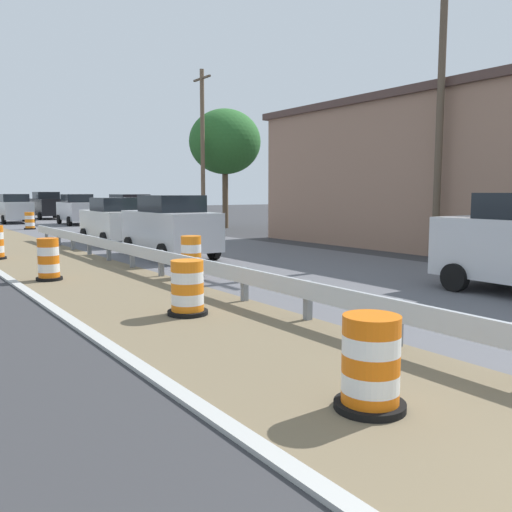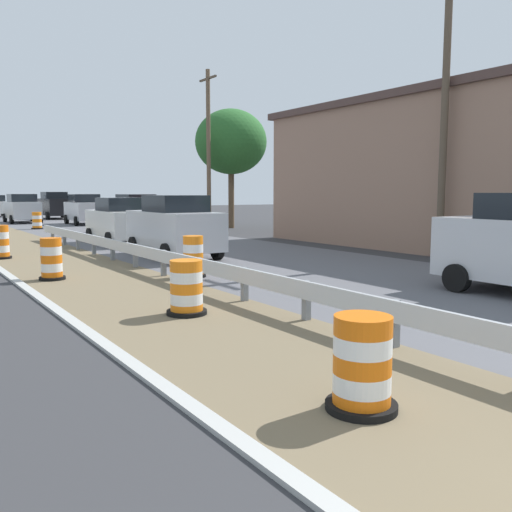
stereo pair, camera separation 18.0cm
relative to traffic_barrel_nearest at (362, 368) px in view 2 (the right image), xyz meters
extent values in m
cube|color=slate|center=(2.03, 1.39, -0.10)|extent=(0.12, 0.12, 0.70)
cube|color=slate|center=(2.03, 3.41, -0.10)|extent=(0.12, 0.12, 0.70)
cube|color=slate|center=(2.03, 5.43, -0.10)|extent=(0.12, 0.12, 0.70)
cube|color=slate|center=(2.03, 7.45, -0.10)|extent=(0.12, 0.12, 0.70)
cube|color=slate|center=(2.03, 9.47, -0.10)|extent=(0.12, 0.12, 0.70)
cube|color=slate|center=(2.03, 11.48, -0.10)|extent=(0.12, 0.12, 0.70)
cube|color=slate|center=(2.03, 13.50, -0.10)|extent=(0.12, 0.12, 0.70)
cube|color=slate|center=(2.03, 15.52, -0.10)|extent=(0.12, 0.12, 0.70)
cube|color=slate|center=(2.03, 17.54, -0.10)|extent=(0.12, 0.12, 0.70)
cube|color=slate|center=(2.03, 19.56, -0.10)|extent=(0.12, 0.12, 0.70)
cube|color=slate|center=(2.03, 21.58, -0.10)|extent=(0.12, 0.12, 0.70)
cylinder|color=orange|center=(0.00, 0.00, -0.35)|extent=(0.60, 0.60, 0.20)
cylinder|color=white|center=(0.00, 0.00, -0.15)|extent=(0.60, 0.60, 0.20)
cylinder|color=orange|center=(0.00, 0.00, 0.05)|extent=(0.60, 0.60, 0.20)
cylinder|color=white|center=(0.00, 0.00, 0.25)|extent=(0.60, 0.60, 0.20)
cylinder|color=orange|center=(0.00, 0.00, 0.45)|extent=(0.60, 0.60, 0.20)
cylinder|color=black|center=(0.00, 0.00, -0.41)|extent=(0.75, 0.75, 0.08)
cylinder|color=orange|center=(0.48, 4.98, -0.34)|extent=(0.60, 0.60, 0.20)
cylinder|color=white|center=(0.48, 4.98, -0.14)|extent=(0.60, 0.60, 0.20)
cylinder|color=orange|center=(0.48, 4.98, 0.06)|extent=(0.60, 0.60, 0.20)
cylinder|color=white|center=(0.48, 4.98, 0.26)|extent=(0.60, 0.60, 0.20)
cylinder|color=orange|center=(0.48, 4.98, 0.46)|extent=(0.60, 0.60, 0.20)
cylinder|color=black|center=(0.48, 4.98, -0.41)|extent=(0.75, 0.75, 0.08)
cylinder|color=orange|center=(2.62, 8.85, -0.34)|extent=(0.53, 0.53, 0.22)
cylinder|color=white|center=(2.62, 8.85, -0.12)|extent=(0.53, 0.53, 0.22)
cylinder|color=orange|center=(2.62, 8.85, 0.10)|extent=(0.53, 0.53, 0.22)
cylinder|color=white|center=(2.62, 8.85, 0.32)|extent=(0.53, 0.53, 0.22)
cylinder|color=orange|center=(2.62, 8.85, 0.54)|extent=(0.53, 0.53, 0.22)
cylinder|color=black|center=(2.62, 8.85, -0.41)|extent=(0.66, 0.66, 0.08)
cylinder|color=orange|center=(-0.61, 10.47, -0.34)|extent=(0.52, 0.52, 0.22)
cylinder|color=white|center=(-0.61, 10.47, -0.12)|extent=(0.52, 0.52, 0.22)
cylinder|color=orange|center=(-0.61, 10.47, 0.09)|extent=(0.52, 0.52, 0.22)
cylinder|color=white|center=(-0.61, 10.47, 0.31)|extent=(0.52, 0.52, 0.22)
cylinder|color=orange|center=(-0.61, 10.47, 0.52)|extent=(0.52, 0.52, 0.22)
cylinder|color=black|center=(-0.61, 10.47, -0.41)|extent=(0.65, 0.65, 0.08)
cylinder|color=orange|center=(-0.95, 15.98, -0.33)|extent=(0.50, 0.50, 0.23)
cylinder|color=white|center=(-0.95, 15.98, -0.11)|extent=(0.50, 0.50, 0.23)
cylinder|color=orange|center=(-0.95, 15.98, 0.12)|extent=(0.50, 0.50, 0.23)
cylinder|color=white|center=(-0.95, 15.98, 0.35)|extent=(0.50, 0.50, 0.23)
cylinder|color=orange|center=(-0.95, 15.98, 0.57)|extent=(0.50, 0.50, 0.23)
cylinder|color=black|center=(-0.95, 15.98, -0.41)|extent=(0.63, 0.63, 0.08)
cylinder|color=orange|center=(3.30, 30.77, -0.34)|extent=(0.54, 0.54, 0.21)
cylinder|color=white|center=(3.30, 30.77, -0.14)|extent=(0.54, 0.54, 0.21)
cylinder|color=orange|center=(3.30, 30.77, 0.07)|extent=(0.54, 0.54, 0.21)
cylinder|color=white|center=(3.30, 30.77, 0.28)|extent=(0.54, 0.54, 0.21)
cylinder|color=orange|center=(3.30, 30.77, 0.48)|extent=(0.54, 0.54, 0.21)
cylinder|color=black|center=(3.30, 30.77, -0.41)|extent=(0.68, 0.68, 0.08)
cube|color=silver|center=(4.11, 13.23, 0.50)|extent=(1.90, 4.49, 1.25)
cube|color=black|center=(4.11, 13.06, 1.41)|extent=(1.67, 2.08, 0.56)
cylinder|color=black|center=(3.23, 14.72, -0.13)|extent=(0.23, 0.64, 0.64)
cylinder|color=black|center=(5.05, 14.69, -0.13)|extent=(0.23, 0.64, 0.64)
cylinder|color=black|center=(3.18, 11.78, -0.13)|extent=(0.23, 0.64, 0.64)
cylinder|color=black|center=(4.99, 11.75, -0.13)|extent=(0.23, 0.64, 0.64)
cube|color=maroon|center=(7.31, 24.68, 0.49)|extent=(1.93, 4.16, 1.23)
cube|color=black|center=(7.30, 24.85, 1.39)|extent=(1.67, 1.95, 0.56)
cylinder|color=black|center=(8.25, 23.36, -0.13)|extent=(0.24, 0.65, 0.64)
cylinder|color=black|center=(6.47, 23.30, -0.13)|extent=(0.24, 0.65, 0.64)
cylinder|color=black|center=(8.15, 26.07, -0.13)|extent=(0.24, 0.65, 0.64)
cylinder|color=black|center=(6.37, 26.00, -0.13)|extent=(0.24, 0.65, 0.64)
cylinder|color=black|center=(4.68, 52.14, -0.13)|extent=(0.22, 0.64, 0.64)
cylinder|color=black|center=(4.68, 49.28, -0.13)|extent=(0.22, 0.64, 0.64)
cube|color=silver|center=(7.18, 34.04, 0.48)|extent=(2.08, 4.46, 1.21)
cube|color=black|center=(7.18, 34.21, 1.36)|extent=(1.80, 2.08, 0.56)
cylinder|color=black|center=(8.08, 32.55, -0.13)|extent=(0.24, 0.65, 0.64)
cylinder|color=black|center=(6.17, 32.63, -0.13)|extent=(0.24, 0.65, 0.64)
cylinder|color=black|center=(8.19, 35.45, -0.13)|extent=(0.24, 0.65, 0.64)
cylinder|color=black|center=(6.28, 35.52, -0.13)|extent=(0.24, 0.65, 0.64)
cube|color=silver|center=(3.94, 38.66, 0.48)|extent=(1.99, 4.72, 1.21)
cube|color=black|center=(3.93, 38.47, 1.37)|extent=(1.76, 2.18, 0.56)
cylinder|color=black|center=(3.01, 40.22, -0.13)|extent=(0.23, 0.64, 0.64)
cylinder|color=black|center=(4.92, 40.19, -0.13)|extent=(0.23, 0.64, 0.64)
cylinder|color=black|center=(2.95, 37.13, -0.13)|extent=(0.23, 0.64, 0.64)
cylinder|color=black|center=(4.87, 37.09, -0.13)|extent=(0.23, 0.64, 0.64)
cylinder|color=black|center=(8.46, 3.61, -0.13)|extent=(0.22, 0.64, 0.64)
cylinder|color=black|center=(6.54, 3.62, -0.13)|extent=(0.22, 0.64, 0.64)
cube|color=silver|center=(4.24, 18.86, 0.43)|extent=(1.97, 4.27, 1.12)
cube|color=black|center=(4.24, 18.69, 1.27)|extent=(1.73, 1.98, 0.56)
cylinder|color=black|center=(3.34, 20.28, -0.13)|extent=(0.24, 0.65, 0.64)
cylinder|color=black|center=(5.21, 20.23, -0.13)|extent=(0.24, 0.65, 0.64)
cylinder|color=black|center=(3.27, 17.49, -0.13)|extent=(0.24, 0.65, 0.64)
cylinder|color=black|center=(5.14, 17.44, -0.13)|extent=(0.24, 0.65, 0.64)
cube|color=black|center=(7.41, 43.36, 0.56)|extent=(1.92, 4.47, 1.36)
cube|color=black|center=(7.41, 43.54, 1.52)|extent=(1.73, 2.06, 0.56)
cylinder|color=black|center=(8.37, 41.89, -0.13)|extent=(0.22, 0.64, 0.64)
cylinder|color=black|center=(6.45, 41.89, -0.13)|extent=(0.22, 0.64, 0.64)
cylinder|color=black|center=(8.36, 44.84, -0.13)|extent=(0.22, 0.64, 0.64)
cylinder|color=black|center=(6.45, 44.83, -0.13)|extent=(0.22, 0.64, 0.64)
cube|color=#93705B|center=(15.26, 10.18, 2.40)|extent=(7.29, 15.23, 5.68)
cube|color=#4C3833|center=(15.26, 10.18, 5.39)|extent=(7.58, 15.84, 0.30)
cylinder|color=brown|center=(11.26, 7.74, 4.20)|extent=(0.24, 0.24, 9.29)
cylinder|color=brown|center=(11.25, 23.64, 4.08)|extent=(0.24, 0.24, 9.05)
cube|color=brown|center=(11.25, 23.64, 8.11)|extent=(0.12, 1.80, 0.10)
cylinder|color=brown|center=(13.62, 25.09, 1.33)|extent=(0.36, 0.36, 3.54)
ellipsoid|color=#286028|center=(13.62, 25.09, 4.85)|extent=(4.39, 4.39, 3.95)
camera|label=1|loc=(-4.05, -3.77, 1.80)|focal=38.03mm
camera|label=2|loc=(-3.90, -3.87, 1.80)|focal=38.03mm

